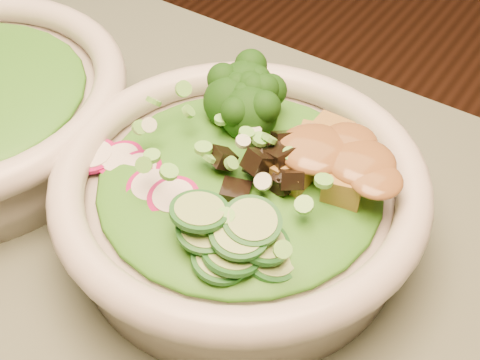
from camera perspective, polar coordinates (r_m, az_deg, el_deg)
The scene contains 9 objects.
salad_bowl at distance 0.44m, azimuth -0.00°, elevation -1.71°, with size 0.25×0.25×0.07m.
lettuce_bed at distance 0.43m, azimuth 0.00°, elevation 0.09°, with size 0.19×0.19×0.02m, color #286214.
broccoli_florets at distance 0.46m, azimuth -0.09°, elevation 6.31°, with size 0.07×0.06×0.04m, color black, non-canonical shape.
radish_slices at distance 0.43m, azimuth -8.08°, elevation 0.27°, with size 0.10×0.04×0.02m, color #960B4B, non-canonical shape.
cucumber_slices at distance 0.38m, azimuth -0.39°, elevation -5.08°, with size 0.06×0.06×0.03m, color #97C46D, non-canonical shape.
mushroom_heap at distance 0.42m, azimuth 1.51°, elevation 1.25°, with size 0.06×0.06×0.04m, color black, non-canonical shape.
tofu_cubes at distance 0.42m, azimuth 7.79°, elevation 0.81°, with size 0.08×0.05×0.03m, color olive, non-canonical shape.
peanut_sauce at distance 0.41m, azimuth 7.94°, elevation 1.99°, with size 0.06×0.05×0.01m, color brown.
scallion_garnish at distance 0.41m, azimuth 0.00°, elevation 2.18°, with size 0.17×0.17×0.02m, color #60B640, non-canonical shape.
Camera 1 is at (0.12, -0.07, 1.11)m, focal length 50.00 mm.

